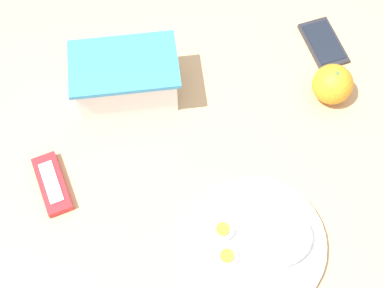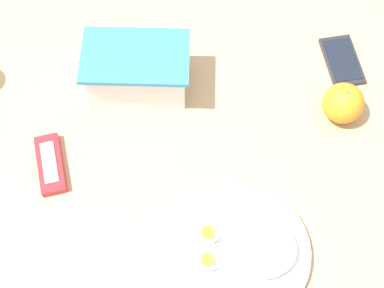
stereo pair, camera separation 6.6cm
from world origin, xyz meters
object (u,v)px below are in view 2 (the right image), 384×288
Objects in this scene: orange_fruit at (343,103)px; cell_phone at (342,61)px; candy_bar at (50,164)px; food_container at (138,72)px; rice_plate at (244,251)px.

cell_phone is (0.02, 0.12, -0.03)m from orange_fruit.
orange_fruit is at bearing 13.20° from candy_bar.
cell_phone is (0.42, 0.07, -0.04)m from food_container.
orange_fruit reaches higher than cell_phone.
orange_fruit reaches higher than candy_bar.
rice_plate is at bearing -23.47° from candy_bar.
cell_phone is at bearing 23.73° from candy_bar.
food_container is 0.25m from candy_bar.
rice_plate is at bearing -58.97° from food_container.
orange_fruit is (0.40, -0.06, -0.01)m from food_container.
rice_plate is at bearing -117.39° from cell_phone.
orange_fruit is 0.35m from rice_plate.
orange_fruit is 0.13m from cell_phone.
food_container reaches higher than candy_bar.
orange_fruit is 0.63× the size of candy_bar.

